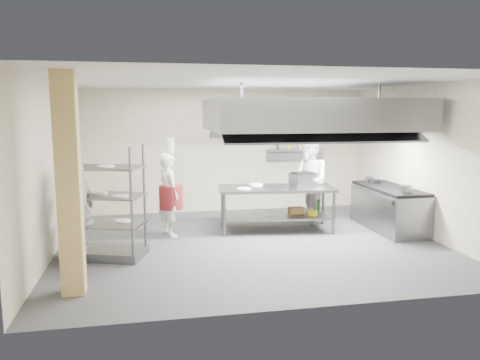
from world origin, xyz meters
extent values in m
plane|color=#29292B|center=(0.00, 0.00, 0.00)|extent=(7.00, 7.00, 0.00)
plane|color=silver|center=(0.00, 0.00, 3.00)|extent=(7.00, 7.00, 0.00)
plane|color=tan|center=(0.00, 3.00, 1.50)|extent=(7.00, 0.00, 7.00)
plane|color=tan|center=(-3.50, 0.00, 1.50)|extent=(0.00, 6.00, 6.00)
plane|color=tan|center=(3.50, 0.00, 1.50)|extent=(0.00, 6.00, 6.00)
cube|color=#DDBB71|center=(-2.90, -1.90, 1.50)|extent=(0.30, 0.30, 3.00)
cube|color=gray|center=(1.30, 0.40, 2.40)|extent=(4.00, 2.50, 0.60)
cube|color=white|center=(0.40, 0.40, 2.08)|extent=(1.60, 0.12, 0.04)
cube|color=white|center=(2.20, 0.40, 2.08)|extent=(1.60, 0.12, 0.04)
cube|color=gray|center=(1.80, 2.84, 1.50)|extent=(1.50, 0.28, 0.04)
cube|color=gray|center=(0.74, 0.90, 0.88)|extent=(2.47, 1.25, 0.06)
cube|color=slate|center=(0.74, 0.90, 0.30)|extent=(2.27, 1.13, 0.04)
cube|color=slate|center=(3.08, 0.50, 0.42)|extent=(0.80, 2.00, 0.84)
cube|color=black|center=(3.08, 0.50, 0.87)|extent=(0.78, 1.96, 0.06)
imported|color=silver|center=(-1.48, 0.86, 0.83)|extent=(0.59, 0.71, 1.67)
imported|color=silver|center=(1.60, 1.32, 0.96)|extent=(0.83, 1.01, 1.91)
imported|color=silver|center=(-3.00, -0.65, 0.88)|extent=(0.70, 1.11, 1.75)
cube|color=slate|center=(1.37, 1.08, 1.03)|extent=(0.57, 0.49, 0.24)
cube|color=brown|center=(1.18, 0.91, 0.39)|extent=(0.31, 0.22, 0.13)
cylinder|color=gray|center=(3.01, -0.23, 0.98)|extent=(0.23, 0.23, 0.16)
cylinder|color=white|center=(-2.60, -0.33, 0.61)|extent=(0.28, 0.28, 0.05)
camera|label=1|loc=(-1.85, -8.35, 2.48)|focal=35.00mm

